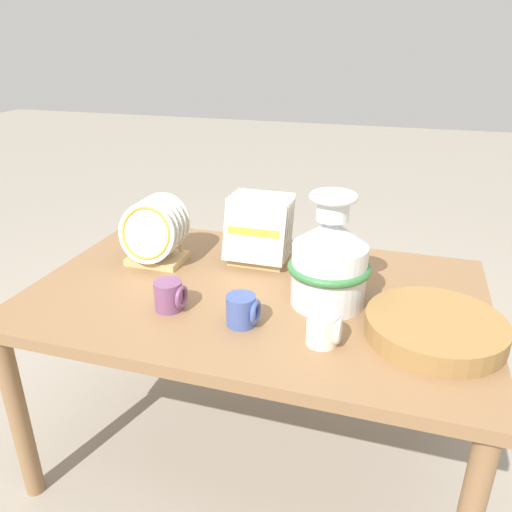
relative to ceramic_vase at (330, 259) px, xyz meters
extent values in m
plane|color=gray|center=(-0.21, 0.01, -0.75)|extent=(14.00, 14.00, 0.00)
cube|color=olive|center=(-0.21, 0.01, -0.15)|extent=(1.32, 0.84, 0.03)
cylinder|color=olive|center=(-0.82, -0.36, -0.46)|extent=(0.06, 0.06, 0.58)
cylinder|color=olive|center=(-0.82, 0.38, -0.46)|extent=(0.06, 0.06, 0.58)
cylinder|color=olive|center=(0.40, 0.38, -0.46)|extent=(0.06, 0.06, 0.58)
cylinder|color=silver|center=(0.00, 0.00, -0.05)|extent=(0.21, 0.21, 0.18)
cone|color=silver|center=(0.00, 0.00, 0.08)|extent=(0.21, 0.21, 0.07)
cylinder|color=silver|center=(0.00, 0.00, 0.15)|extent=(0.09, 0.09, 0.06)
torus|color=silver|center=(0.00, 0.00, 0.18)|extent=(0.13, 0.13, 0.02)
torus|color=#38753D|center=(0.00, 0.00, -0.02)|extent=(0.23, 0.23, 0.02)
cube|color=tan|center=(-0.59, 0.11, -0.12)|extent=(0.18, 0.13, 0.02)
cylinder|color=tan|center=(-0.65, 0.17, -0.07)|extent=(0.01, 0.01, 0.08)
cylinder|color=tan|center=(-0.53, 0.17, -0.07)|extent=(0.01, 0.01, 0.08)
cylinder|color=silver|center=(-0.59, 0.06, -0.01)|extent=(0.20, 0.06, 0.19)
torus|color=gold|center=(-0.59, 0.05, -0.01)|extent=(0.17, 0.06, 0.17)
cylinder|color=silver|center=(-0.59, 0.08, -0.01)|extent=(0.20, 0.06, 0.19)
cylinder|color=silver|center=(-0.59, 0.11, -0.01)|extent=(0.20, 0.06, 0.19)
cylinder|color=silver|center=(-0.59, 0.14, -0.01)|extent=(0.20, 0.06, 0.19)
cylinder|color=silver|center=(-0.59, 0.17, -0.01)|extent=(0.20, 0.06, 0.19)
cube|color=tan|center=(-0.27, 0.22, -0.12)|extent=(0.18, 0.13, 0.02)
cylinder|color=tan|center=(-0.33, 0.27, -0.07)|extent=(0.01, 0.01, 0.08)
cylinder|color=tan|center=(-0.20, 0.27, -0.07)|extent=(0.01, 0.01, 0.08)
cube|color=silver|center=(-0.27, 0.16, -0.01)|extent=(0.20, 0.06, 0.19)
cube|color=silver|center=(-0.27, 0.19, -0.01)|extent=(0.20, 0.06, 0.19)
cube|color=silver|center=(-0.27, 0.22, -0.01)|extent=(0.20, 0.06, 0.19)
cube|color=silver|center=(-0.27, 0.24, -0.01)|extent=(0.20, 0.06, 0.19)
cube|color=silver|center=(-0.27, 0.27, -0.01)|extent=(0.20, 0.06, 0.19)
cube|color=gold|center=(-0.27, 0.16, -0.01)|extent=(0.17, 0.01, 0.02)
cylinder|color=olive|center=(0.29, -0.10, -0.13)|extent=(0.34, 0.34, 0.01)
cylinder|color=olive|center=(0.29, -0.10, -0.12)|extent=(0.34, 0.34, 0.01)
cylinder|color=olive|center=(0.29, -0.10, -0.11)|extent=(0.34, 0.34, 0.01)
cylinder|color=olive|center=(0.29, -0.10, -0.10)|extent=(0.34, 0.34, 0.01)
cylinder|color=olive|center=(0.29, -0.10, -0.09)|extent=(0.34, 0.34, 0.01)
cylinder|color=olive|center=(0.29, -0.10, -0.08)|extent=(0.34, 0.34, 0.01)
cylinder|color=#7A4770|center=(-0.41, -0.16, -0.09)|extent=(0.08, 0.08, 0.08)
torus|color=#7A4770|center=(-0.37, -0.16, -0.09)|extent=(0.01, 0.07, 0.07)
cylinder|color=#42569E|center=(-0.19, -0.18, -0.09)|extent=(0.08, 0.08, 0.08)
torus|color=#42569E|center=(-0.16, -0.18, -0.09)|extent=(0.01, 0.07, 0.07)
cylinder|color=silver|center=(0.02, -0.21, -0.09)|extent=(0.08, 0.08, 0.08)
torus|color=silver|center=(0.06, -0.21, -0.09)|extent=(0.01, 0.07, 0.07)
camera|label=1|loc=(0.17, -1.24, 0.56)|focal=35.00mm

